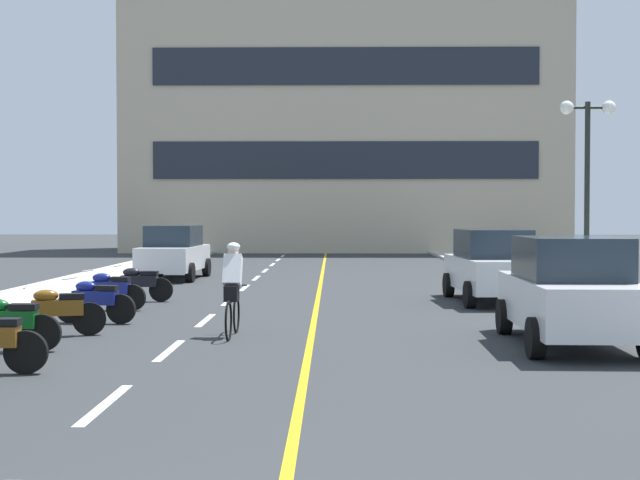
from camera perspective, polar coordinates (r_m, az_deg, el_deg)
ground_plane at (r=25.12m, az=-0.62°, el=-3.34°), size 140.00×140.00×0.00m
curb_left at (r=29.17m, az=-14.77°, el=-2.58°), size 2.40×72.00×0.12m
curb_right at (r=28.86m, az=13.99°, el=-2.62°), size 2.40×72.00×0.12m
lane_dash_1 at (r=10.59m, az=-13.82°, el=-10.33°), size 0.14×2.20×0.01m
lane_dash_2 at (r=14.43m, az=-9.77°, el=-7.09°), size 0.14×2.20×0.01m
lane_dash_3 at (r=18.34m, az=-7.46°, el=-5.21°), size 0.14×2.20×0.01m
lane_dash_4 at (r=22.29m, az=-5.98°, el=-3.98°), size 0.14×2.20×0.01m
lane_dash_5 at (r=26.25m, az=-4.94°, el=-3.12°), size 0.14×2.20×0.01m
lane_dash_6 at (r=30.22m, az=-4.18°, el=-2.49°), size 0.14×2.20×0.01m
lane_dash_7 at (r=34.19m, az=-3.59°, el=-2.00°), size 0.14×2.20×0.01m
lane_dash_8 at (r=38.17m, az=-3.13°, el=-1.62°), size 0.14×2.20×0.01m
lane_dash_9 at (r=42.16m, az=-2.76°, el=-1.30°), size 0.14×2.20×0.01m
lane_dash_10 at (r=46.15m, az=-2.45°, el=-1.04°), size 0.14×2.20×0.01m
lane_dash_11 at (r=50.14m, az=-2.18°, el=-0.83°), size 0.14×2.20×0.01m
centre_line_yellow at (r=28.11m, az=0.04°, el=-2.80°), size 0.12×66.00×0.01m
office_building at (r=54.20m, az=1.58°, el=8.59°), size 25.65×9.68×17.43m
street_lamp_mid at (r=24.09m, az=17.02°, el=5.48°), size 1.46×0.36×5.06m
parked_car_near at (r=15.23m, az=15.96°, el=-3.22°), size 2.01×4.24×1.82m
parked_car_mid at (r=22.29m, az=11.16°, el=-1.65°), size 2.08×4.27×1.82m
parked_car_far at (r=30.04m, az=-9.50°, el=-0.79°), size 2.07×4.27×1.82m
motorcycle_3 at (r=14.90m, az=-19.71°, el=-5.07°), size 1.70×0.60×0.92m
motorcycle_4 at (r=16.47m, az=-16.77°, el=-4.41°), size 1.67×0.71×0.92m
motorcycle_5 at (r=18.22m, az=-14.47°, el=-3.81°), size 1.69×0.60×0.92m
motorcycle_6 at (r=20.63m, az=-13.55°, el=-3.16°), size 1.70×0.60×0.92m
motorcycle_7 at (r=22.49m, az=-11.72°, el=-2.75°), size 1.70×0.60×0.92m
cyclist_rider at (r=15.82m, az=-5.72°, el=-3.08°), size 0.42×1.77×1.71m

